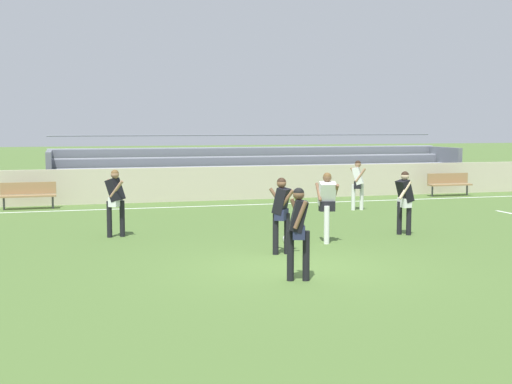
{
  "coord_description": "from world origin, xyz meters",
  "views": [
    {
      "loc": [
        -4.37,
        -12.71,
        2.83
      ],
      "look_at": [
        0.43,
        4.35,
        1.09
      ],
      "focal_mm": 48.08,
      "sensor_mm": 36.0,
      "label": 1
    }
  ],
  "objects_px": {
    "bench_far_right": "(449,182)",
    "player_dark_wide_left": "(281,209)",
    "player_white_on_ball": "(327,201)",
    "player_dark_trailing_run": "(405,197)",
    "player_dark_overlapping": "(115,197)",
    "player_dark_dropping_back": "(298,225)",
    "player_white_challenging": "(358,181)",
    "bench_far_left": "(28,193)",
    "soccer_ball": "(287,239)",
    "bleacher_stand": "(262,169)"
  },
  "relations": [
    {
      "from": "player_dark_overlapping",
      "to": "bleacher_stand",
      "type": "bearing_deg",
      "value": 55.77
    },
    {
      "from": "bench_far_right",
      "to": "player_dark_wide_left",
      "type": "distance_m",
      "value": 14.29
    },
    {
      "from": "player_dark_wide_left",
      "to": "player_white_on_ball",
      "type": "distance_m",
      "value": 1.85
    },
    {
      "from": "player_dark_wide_left",
      "to": "player_dark_overlapping",
      "type": "distance_m",
      "value": 4.7
    },
    {
      "from": "player_white_challenging",
      "to": "player_dark_dropping_back",
      "type": "relative_size",
      "value": 0.97
    },
    {
      "from": "bench_far_left",
      "to": "player_white_on_ball",
      "type": "height_order",
      "value": "player_white_on_ball"
    },
    {
      "from": "player_white_on_ball",
      "to": "bench_far_left",
      "type": "bearing_deg",
      "value": 129.08
    },
    {
      "from": "bleacher_stand",
      "to": "player_white_on_ball",
      "type": "distance_m",
      "value": 12.24
    },
    {
      "from": "bench_far_right",
      "to": "player_dark_wide_left",
      "type": "bearing_deg",
      "value": -135.73
    },
    {
      "from": "player_white_challenging",
      "to": "player_dark_trailing_run",
      "type": "xyz_separation_m",
      "value": [
        -0.96,
        -5.06,
        -0.01
      ]
    },
    {
      "from": "bleacher_stand",
      "to": "player_dark_trailing_run",
      "type": "distance_m",
      "value": 11.51
    },
    {
      "from": "bleacher_stand",
      "to": "player_white_on_ball",
      "type": "height_order",
      "value": "bleacher_stand"
    },
    {
      "from": "bench_far_left",
      "to": "player_dark_overlapping",
      "type": "xyz_separation_m",
      "value": [
        2.4,
        -6.65,
        0.48
      ]
    },
    {
      "from": "player_white_on_ball",
      "to": "player_dark_trailing_run",
      "type": "xyz_separation_m",
      "value": [
        2.37,
        0.59,
        -0.04
      ]
    },
    {
      "from": "player_dark_wide_left",
      "to": "player_dark_dropping_back",
      "type": "bearing_deg",
      "value": -100.97
    },
    {
      "from": "player_white_on_ball",
      "to": "player_dark_overlapping",
      "type": "bearing_deg",
      "value": 155.08
    },
    {
      "from": "bench_far_right",
      "to": "player_dark_trailing_run",
      "type": "distance_m",
      "value": 10.46
    },
    {
      "from": "player_white_challenging",
      "to": "player_dark_wide_left",
      "type": "bearing_deg",
      "value": -125.6
    },
    {
      "from": "bleacher_stand",
      "to": "soccer_ball",
      "type": "bearing_deg",
      "value": -103.34
    },
    {
      "from": "player_dark_dropping_back",
      "to": "player_dark_overlapping",
      "type": "bearing_deg",
      "value": 115.79
    },
    {
      "from": "bleacher_stand",
      "to": "player_white_on_ball",
      "type": "bearing_deg",
      "value": -98.89
    },
    {
      "from": "bench_far_left",
      "to": "player_dark_dropping_back",
      "type": "xyz_separation_m",
      "value": [
        5.23,
        -12.5,
        0.47
      ]
    },
    {
      "from": "bench_far_right",
      "to": "bench_far_left",
      "type": "bearing_deg",
      "value": 180.0
    },
    {
      "from": "player_dark_overlapping",
      "to": "player_white_on_ball",
      "type": "bearing_deg",
      "value": -24.92
    },
    {
      "from": "bleacher_stand",
      "to": "bench_far_right",
      "type": "distance_m",
      "value": 7.57
    },
    {
      "from": "player_dark_trailing_run",
      "to": "player_dark_wide_left",
      "type": "bearing_deg",
      "value": -156.5
    },
    {
      "from": "player_dark_wide_left",
      "to": "player_dark_trailing_run",
      "type": "relative_size",
      "value": 1.03
    },
    {
      "from": "player_dark_wide_left",
      "to": "player_dark_trailing_run",
      "type": "height_order",
      "value": "player_dark_wide_left"
    },
    {
      "from": "player_dark_wide_left",
      "to": "player_dark_dropping_back",
      "type": "xyz_separation_m",
      "value": [
        -0.49,
        -2.53,
        0.01
      ]
    },
    {
      "from": "bleacher_stand",
      "to": "player_dark_wide_left",
      "type": "distance_m",
      "value": 13.61
    },
    {
      "from": "player_white_on_ball",
      "to": "player_white_challenging",
      "type": "height_order",
      "value": "player_white_on_ball"
    },
    {
      "from": "player_dark_trailing_run",
      "to": "soccer_ball",
      "type": "bearing_deg",
      "value": -173.18
    },
    {
      "from": "player_dark_wide_left",
      "to": "soccer_ball",
      "type": "xyz_separation_m",
      "value": [
        0.57,
        1.29,
        -0.9
      ]
    },
    {
      "from": "player_white_on_ball",
      "to": "player_dark_overlapping",
      "type": "xyz_separation_m",
      "value": [
        -4.81,
        2.24,
        0.01
      ]
    },
    {
      "from": "player_dark_trailing_run",
      "to": "soccer_ball",
      "type": "distance_m",
      "value": 3.43
    },
    {
      "from": "player_dark_overlapping",
      "to": "player_dark_dropping_back",
      "type": "xyz_separation_m",
      "value": [
        2.83,
        -5.85,
        -0.0
      ]
    },
    {
      "from": "bleacher_stand",
      "to": "bench_far_left",
      "type": "height_order",
      "value": "bleacher_stand"
    },
    {
      "from": "player_white_on_ball",
      "to": "player_dark_trailing_run",
      "type": "relative_size",
      "value": 1.03
    },
    {
      "from": "bench_far_left",
      "to": "bench_far_right",
      "type": "xyz_separation_m",
      "value": [
        15.95,
        0.0,
        0.0
      ]
    },
    {
      "from": "bench_far_left",
      "to": "player_white_on_ball",
      "type": "distance_m",
      "value": 11.45
    },
    {
      "from": "bleacher_stand",
      "to": "player_dark_overlapping",
      "type": "height_order",
      "value": "bleacher_stand"
    },
    {
      "from": "player_dark_overlapping",
      "to": "player_dark_dropping_back",
      "type": "bearing_deg",
      "value": -64.21
    },
    {
      "from": "soccer_ball",
      "to": "player_white_on_ball",
      "type": "bearing_deg",
      "value": -11.86
    },
    {
      "from": "player_dark_wide_left",
      "to": "player_white_on_ball",
      "type": "bearing_deg",
      "value": 36.11
    },
    {
      "from": "bench_far_right",
      "to": "player_dark_wide_left",
      "type": "relative_size",
      "value": 1.07
    },
    {
      "from": "player_white_on_ball",
      "to": "soccer_ball",
      "type": "relative_size",
      "value": 7.71
    },
    {
      "from": "bench_far_right",
      "to": "player_dark_dropping_back",
      "type": "distance_m",
      "value": 16.47
    },
    {
      "from": "player_dark_wide_left",
      "to": "player_white_challenging",
      "type": "bearing_deg",
      "value": 54.4
    },
    {
      "from": "player_dark_overlapping",
      "to": "soccer_ball",
      "type": "distance_m",
      "value": 4.48
    },
    {
      "from": "bench_far_right",
      "to": "player_white_on_ball",
      "type": "height_order",
      "value": "player_white_on_ball"
    }
  ]
}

